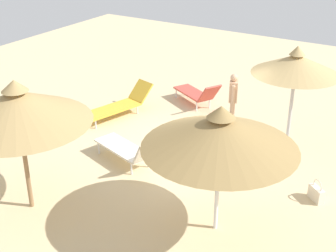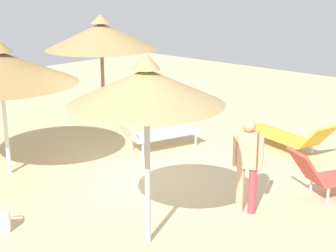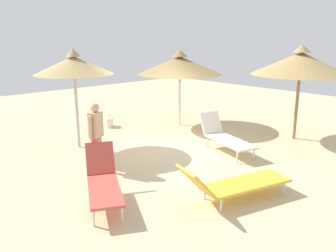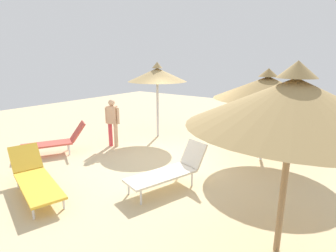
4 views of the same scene
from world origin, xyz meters
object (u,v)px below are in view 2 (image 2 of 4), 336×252
lounge_chair_back (288,136)px  person_standing_far_left (248,160)px  lounge_chair_front (154,132)px  lounge_chair_center (336,174)px  parasol_umbrella_near_left (0,68)px  parasol_umbrella_far_right (101,36)px  parasol_umbrella_near_right (146,87)px

lounge_chair_back → person_standing_far_left: (-3.14, -1.00, 0.54)m
lounge_chair_front → lounge_chair_center: bearing=-85.7°
lounge_chair_center → person_standing_far_left: bearing=152.0°
parasol_umbrella_near_left → person_standing_far_left: size_ratio=1.82×
person_standing_far_left → parasol_umbrella_near_left: bearing=110.9°
parasol_umbrella_near_left → parasol_umbrella_far_right: 3.82m
lounge_chair_center → lounge_chair_front: 4.00m
parasol_umbrella_near_right → lounge_chair_back: size_ratio=1.16×
lounge_chair_front → person_standing_far_left: size_ratio=1.28×
parasol_umbrella_near_left → lounge_chair_back: (4.79, -3.32, -1.71)m
lounge_chair_center → parasol_umbrella_far_right: bearing=86.4°
lounge_chair_center → lounge_chair_front: bearing=94.3°
parasol_umbrella_near_left → lounge_chair_front: parasol_umbrella_near_left is taller
parasol_umbrella_near_left → lounge_chair_center: bearing=-58.3°
lounge_chair_center → parasol_umbrella_near_right: bearing=158.5°
parasol_umbrella_far_right → lounge_chair_center: (-0.41, -6.47, -1.82)m
parasol_umbrella_near_right → lounge_chair_back: 5.27m
parasol_umbrella_near_right → lounge_chair_back: bearing=6.0°
parasol_umbrella_far_right → parasol_umbrella_near_right: parasol_umbrella_far_right is taller
parasol_umbrella_near_right → lounge_chair_center: (3.26, -1.29, -1.83)m
lounge_chair_front → lounge_chair_back: 2.92m
parasol_umbrella_far_right → lounge_chair_front: 3.16m
parasol_umbrella_near_right → person_standing_far_left: 2.28m
lounge_chair_center → lounge_chair_back: 2.43m
lounge_chair_center → lounge_chair_back: bearing=48.0°
parasol_umbrella_far_right → parasol_umbrella_near_right: (-3.67, -5.18, 0.01)m
parasol_umbrella_near_left → parasol_umbrella_near_right: bearing=-91.5°
parasol_umbrella_near_right → lounge_chair_front: size_ratio=1.36×
lounge_chair_front → parasol_umbrella_far_right: bearing=74.0°
parasol_umbrella_near_right → person_standing_far_left: size_ratio=1.74×
parasol_umbrella_near_right → lounge_chair_center: parasol_umbrella_near_right is taller
lounge_chair_center → lounge_chair_back: lounge_chair_center is taller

